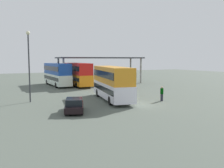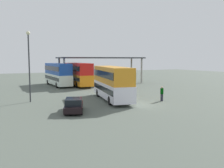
# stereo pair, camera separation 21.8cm
# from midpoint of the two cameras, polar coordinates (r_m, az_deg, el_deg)

# --- Properties ---
(ground_plane) EXTENTS (140.00, 140.00, 0.00)m
(ground_plane) POSITION_cam_midpoint_polar(r_m,az_deg,el_deg) (27.13, 5.87, -4.88)
(ground_plane) COLOR #50594F
(double_decker_main) EXTENTS (4.63, 10.70, 4.13)m
(double_decker_main) POSITION_cam_midpoint_polar(r_m,az_deg,el_deg) (29.74, 0.20, 0.52)
(double_decker_main) COLOR white
(double_decker_main) RESTS_ON ground_plane
(parked_hatchback) EXTENTS (3.03, 4.37, 1.35)m
(parked_hatchback) POSITION_cam_midpoint_polar(r_m,az_deg,el_deg) (23.39, -8.75, -4.98)
(parked_hatchback) COLOR black
(parked_hatchback) RESTS_ON ground_plane
(double_decker_near_canopy) EXTENTS (2.49, 11.17, 4.26)m
(double_decker_near_canopy) POSITION_cam_midpoint_polar(r_m,az_deg,el_deg) (47.11, -12.61, 2.44)
(double_decker_near_canopy) COLOR silver
(double_decker_near_canopy) RESTS_ON ground_plane
(double_decker_mid_row) EXTENTS (3.24, 11.23, 4.32)m
(double_decker_mid_row) POSITION_cam_midpoint_polar(r_m,az_deg,el_deg) (46.31, -7.89, 2.51)
(double_decker_mid_row) COLOR orange
(double_decker_mid_row) RESTS_ON ground_plane
(depot_canopy) EXTENTS (17.97, 6.92, 5.46)m
(depot_canopy) POSITION_cam_midpoint_polar(r_m,az_deg,el_deg) (49.65, -2.39, 5.91)
(depot_canopy) COLOR #33353A
(depot_canopy) RESTS_ON ground_plane
(lamppost_tall) EXTENTS (0.44, 0.44, 8.29)m
(lamppost_tall) POSITION_cam_midpoint_polar(r_m,az_deg,el_deg) (29.84, -18.87, 5.81)
(lamppost_tall) COLOR #33353A
(lamppost_tall) RESTS_ON ground_plane
(pedestrian_waiting) EXTENTS (0.38, 0.38, 1.79)m
(pedestrian_waiting) POSITION_cam_midpoint_polar(r_m,az_deg,el_deg) (29.80, 11.92, -2.26)
(pedestrian_waiting) COLOR #262633
(pedestrian_waiting) RESTS_ON ground_plane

